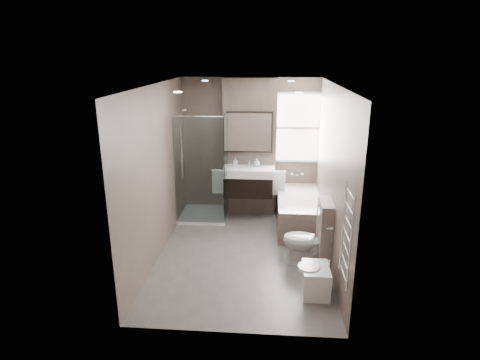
# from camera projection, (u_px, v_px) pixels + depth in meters

# --- Properties ---
(room) EXTENTS (2.70, 3.90, 2.70)m
(room) POSITION_uv_depth(u_px,v_px,m) (243.00, 174.00, 5.95)
(room) COLOR #5A5553
(room) RESTS_ON ground
(vanity_pier) EXTENTS (1.00, 0.25, 2.60)m
(vanity_pier) POSITION_uv_depth(u_px,v_px,m) (250.00, 148.00, 7.64)
(vanity_pier) COLOR #5F524B
(vanity_pier) RESTS_ON ground
(vanity) EXTENTS (0.95, 0.47, 0.66)m
(vanity) POSITION_uv_depth(u_px,v_px,m) (249.00, 181.00, 7.47)
(vanity) COLOR black
(vanity) RESTS_ON vanity_pier
(mirror_cabinet) EXTENTS (0.86, 0.08, 0.76)m
(mirror_cabinet) POSITION_uv_depth(u_px,v_px,m) (249.00, 132.00, 7.38)
(mirror_cabinet) COLOR black
(mirror_cabinet) RESTS_ON vanity_pier
(towel_left) EXTENTS (0.24, 0.06, 0.44)m
(towel_left) POSITION_uv_depth(u_px,v_px,m) (219.00, 182.00, 7.50)
(towel_left) COLOR silver
(towel_left) RESTS_ON vanity_pier
(towel_right) EXTENTS (0.24, 0.06, 0.44)m
(towel_right) POSITION_uv_depth(u_px,v_px,m) (279.00, 183.00, 7.42)
(towel_right) COLOR silver
(towel_right) RESTS_ON vanity_pier
(shower_enclosure) EXTENTS (0.90, 0.90, 2.00)m
(shower_enclosure) POSITION_uv_depth(u_px,v_px,m) (208.00, 194.00, 7.53)
(shower_enclosure) COLOR white
(shower_enclosure) RESTS_ON ground
(bathtub) EXTENTS (0.75, 1.60, 0.57)m
(bathtub) POSITION_uv_depth(u_px,v_px,m) (299.00, 210.00, 7.22)
(bathtub) COLOR #5F524B
(bathtub) RESTS_ON ground
(window) EXTENTS (0.98, 0.06, 1.33)m
(window) POSITION_uv_depth(u_px,v_px,m) (298.00, 128.00, 7.55)
(window) COLOR white
(window) RESTS_ON room
(toilet) EXTENTS (0.80, 0.55, 0.74)m
(toilet) POSITION_uv_depth(u_px,v_px,m) (308.00, 241.00, 5.90)
(toilet) COLOR white
(toilet) RESTS_ON ground
(cistern_box) EXTENTS (0.19, 0.55, 1.00)m
(cistern_box) POSITION_uv_depth(u_px,v_px,m) (324.00, 233.00, 5.87)
(cistern_box) COLOR #5F524B
(cistern_box) RESTS_ON ground
(bidet) EXTENTS (0.41, 0.48, 0.50)m
(bidet) POSITION_uv_depth(u_px,v_px,m) (315.00, 280.00, 5.23)
(bidet) COLOR white
(bidet) RESTS_ON ground
(towel_radiator) EXTENTS (0.03, 0.49, 1.10)m
(towel_radiator) POSITION_uv_depth(u_px,v_px,m) (347.00, 235.00, 4.39)
(towel_radiator) COLOR silver
(towel_radiator) RESTS_ON room
(soap_bottle_a) EXTENTS (0.08, 0.08, 0.17)m
(soap_bottle_a) POSITION_uv_depth(u_px,v_px,m) (235.00, 162.00, 7.43)
(soap_bottle_a) COLOR white
(soap_bottle_a) RESTS_ON vanity
(soap_bottle_b) EXTENTS (0.12, 0.12, 0.15)m
(soap_bottle_b) POSITION_uv_depth(u_px,v_px,m) (257.00, 162.00, 7.48)
(soap_bottle_b) COLOR white
(soap_bottle_b) RESTS_ON vanity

